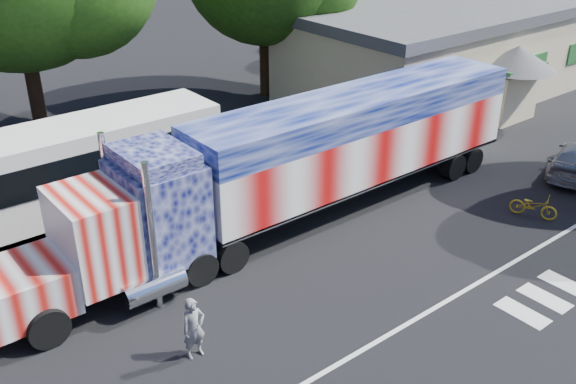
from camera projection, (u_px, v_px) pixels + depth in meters
ground at (345, 275)px, 21.06m from camera, size 100.00×100.00×0.00m
lane_markings at (472, 310)px, 19.38m from camera, size 30.00×2.67×0.01m
semi_truck at (303, 161)px, 23.37m from camera, size 22.41×3.54×4.78m
coach_bus at (54, 178)px, 23.31m from camera, size 12.79×2.98×3.72m
hall_building at (465, 44)px, 38.62m from camera, size 22.40×12.80×5.20m
woman at (194, 328)px, 17.18m from camera, size 0.68×0.45×1.83m
bicycle at (534, 206)px, 24.47m from camera, size 1.26×1.86×0.93m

